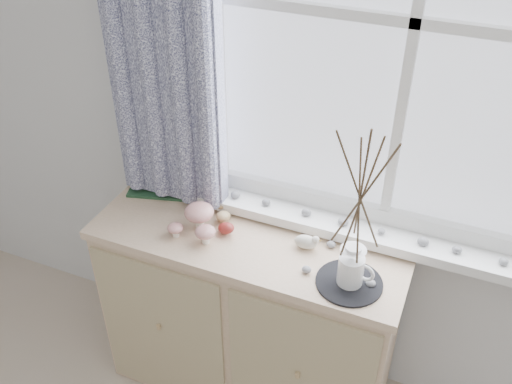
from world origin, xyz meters
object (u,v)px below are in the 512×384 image
(sideboard, at_px, (249,315))
(botanical_book, at_px, (161,171))
(twig_pitcher, at_px, (361,192))
(toadstool_cluster, at_px, (198,219))

(sideboard, height_order, botanical_book, botanical_book)
(botanical_book, xyz_separation_m, twig_pitcher, (0.83, -0.19, 0.25))
(sideboard, relative_size, toadstool_cluster, 6.39)
(toadstool_cluster, distance_m, twig_pitcher, 0.68)
(botanical_book, height_order, twig_pitcher, twig_pitcher)
(botanical_book, bearing_deg, toadstool_cluster, -46.18)
(sideboard, distance_m, botanical_book, 0.70)
(sideboard, height_order, toadstool_cluster, toadstool_cluster)
(botanical_book, relative_size, toadstool_cluster, 1.97)
(sideboard, height_order, twig_pitcher, twig_pitcher)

